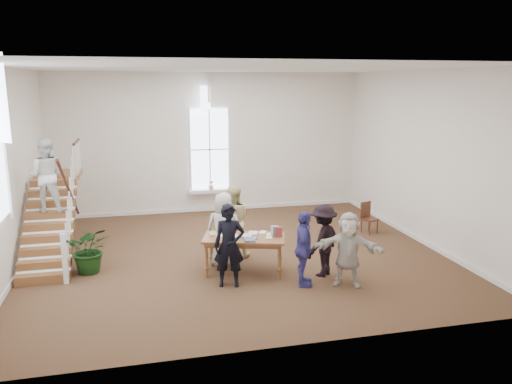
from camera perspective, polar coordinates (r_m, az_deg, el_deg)
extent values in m
plane|color=#462D1B|center=(12.46, -2.24, -7.16)|extent=(10.00, 10.00, 0.00)
plane|color=white|center=(16.29, -5.36, 5.59)|extent=(10.00, 0.00, 10.00)
plane|color=white|center=(7.62, 4.12, -2.24)|extent=(10.00, 0.00, 10.00)
plane|color=white|center=(12.01, -26.46, 1.90)|extent=(0.00, 9.00, 9.00)
plane|color=white|center=(13.74, 18.65, 3.72)|extent=(0.00, 9.00, 9.00)
plane|color=white|center=(11.74, -2.43, 14.00)|extent=(10.00, 10.00, 0.00)
cube|color=white|center=(16.37, -5.16, 0.12)|extent=(1.45, 0.28, 0.10)
plane|color=white|center=(16.26, -5.32, 4.86)|extent=(2.60, 0.00, 2.60)
plane|color=white|center=(16.13, -5.43, 10.51)|extent=(0.60, 0.60, 0.85)
cube|color=white|center=(16.67, -5.19, -1.92)|extent=(10.00, 0.04, 0.12)
imported|color=pink|center=(16.30, -5.16, 0.79)|extent=(0.17, 0.17, 0.30)
cube|color=brown|center=(11.67, -23.17, -9.06)|extent=(1.10, 0.30, 0.20)
cube|color=brown|center=(11.88, -23.01, -7.64)|extent=(1.10, 0.30, 0.20)
cube|color=brown|center=(12.10, -22.86, -6.27)|extent=(1.10, 0.30, 0.20)
cube|color=brown|center=(12.32, -22.72, -4.95)|extent=(1.10, 0.30, 0.20)
cube|color=brown|center=(12.55, -22.58, -3.68)|extent=(1.10, 0.30, 0.20)
cube|color=brown|center=(12.79, -22.45, -2.45)|extent=(1.10, 0.30, 0.20)
cube|color=brown|center=(13.03, -22.32, -1.27)|extent=(1.10, 0.30, 0.20)
cube|color=brown|center=(13.28, -22.20, -0.13)|extent=(1.10, 0.30, 0.20)
cube|color=brown|center=(13.53, -22.08, 0.96)|extent=(1.10, 0.30, 0.20)
cube|color=brown|center=(14.40, -21.57, 1.81)|extent=(1.10, 1.20, 0.12)
cube|color=white|center=(11.30, -21.03, -7.14)|extent=(0.10, 0.10, 1.10)
cylinder|color=#3A1B0F|center=(12.28, -20.61, 0.23)|extent=(0.07, 2.74, 1.86)
imported|color=silver|center=(12.59, -22.81, 1.79)|extent=(0.94, 0.79, 1.72)
cube|color=brown|center=(11.08, -1.37, -5.25)|extent=(1.97, 1.37, 0.05)
cube|color=brown|center=(11.10, -1.37, -5.62)|extent=(1.82, 1.22, 0.10)
cylinder|color=brown|center=(10.99, -5.68, -7.80)|extent=(0.07, 0.07, 0.79)
cylinder|color=brown|center=(10.85, 2.69, -8.01)|extent=(0.07, 0.07, 0.79)
cylinder|color=brown|center=(11.63, -5.13, -6.63)|extent=(0.07, 0.07, 0.79)
cylinder|color=brown|center=(11.50, 2.75, -6.81)|extent=(0.07, 0.07, 0.79)
cube|color=silver|center=(11.29, 0.74, -4.67)|extent=(0.24, 0.28, 0.04)
cube|color=beige|center=(10.99, -3.86, -5.22)|extent=(0.23, 0.25, 0.03)
cube|color=tan|center=(11.23, -4.93, -4.80)|extent=(0.20, 0.28, 0.04)
cube|color=silver|center=(11.20, -0.35, -4.78)|extent=(0.29, 0.33, 0.05)
cube|color=#4C5972|center=(10.80, -0.74, -5.48)|extent=(0.26, 0.31, 0.04)
cube|color=maroon|center=(11.01, -3.96, -5.15)|extent=(0.25, 0.24, 0.04)
cube|color=white|center=(11.25, -2.90, -4.75)|extent=(0.29, 0.30, 0.04)
cube|color=#BFB299|center=(10.99, -2.68, -5.13)|extent=(0.19, 0.21, 0.05)
cube|color=silver|center=(11.04, -3.91, -5.08)|extent=(0.32, 0.33, 0.04)
cube|color=beige|center=(11.05, -1.04, -5.03)|extent=(0.30, 0.33, 0.05)
cube|color=tan|center=(11.38, -3.14, -4.54)|extent=(0.23, 0.20, 0.04)
cube|color=silver|center=(10.96, -2.37, -5.17)|extent=(0.33, 0.35, 0.05)
cube|color=#4C5972|center=(10.97, -0.35, -5.24)|extent=(0.25, 0.25, 0.02)
cube|color=maroon|center=(11.19, -2.60, -4.82)|extent=(0.17, 0.24, 0.04)
cube|color=white|center=(11.29, -3.63, -4.72)|extent=(0.25, 0.28, 0.03)
cube|color=#BFB299|center=(11.01, 1.50, -5.17)|extent=(0.22, 0.33, 0.02)
cube|color=silver|center=(10.86, -0.57, -5.40)|extent=(0.25, 0.29, 0.03)
cube|color=beige|center=(11.18, 1.65, -4.87)|extent=(0.17, 0.19, 0.03)
imported|color=black|center=(10.37, -3.08, -6.14)|extent=(0.70, 0.53, 1.75)
imported|color=#B9B5AB|center=(11.57, -3.69, -4.25)|extent=(0.96, 0.75, 1.72)
imported|color=#D3C684|center=(12.08, -2.69, -3.39)|extent=(0.94, 0.77, 1.77)
imported|color=#3D3888|center=(10.43, 5.47, -6.48)|extent=(0.64, 1.01, 1.61)
imported|color=black|center=(11.03, 7.68, -5.49)|extent=(1.18, 1.11, 1.60)
imported|color=beige|center=(10.58, 10.47, -6.46)|extent=(1.52, 1.06, 1.58)
imported|color=black|center=(11.77, -18.45, -6.21)|extent=(1.04, 0.92, 1.09)
cube|color=#3A1B0F|center=(14.40, 12.87, -3.05)|extent=(0.49, 0.49, 0.05)
cube|color=#3A1B0F|center=(14.45, 12.41, -1.97)|extent=(0.37, 0.17, 0.45)
cylinder|color=#3A1B0F|center=(14.25, 12.86, -4.09)|extent=(0.04, 0.04, 0.40)
cylinder|color=#3A1B0F|center=(14.47, 13.69, -3.88)|extent=(0.04, 0.04, 0.40)
cylinder|color=#3A1B0F|center=(14.45, 11.96, -3.82)|extent=(0.04, 0.04, 0.40)
cylinder|color=#3A1B0F|center=(14.67, 12.79, -3.61)|extent=(0.04, 0.04, 0.40)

